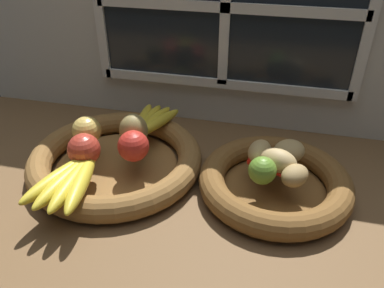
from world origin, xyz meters
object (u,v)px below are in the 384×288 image
object	(u,v)px
apple_red_front	(84,149)
potato_large	(278,161)
potato_small	(295,176)
chili_pepper	(271,170)
banana_bunch_back	(150,121)
potato_oblong	(260,152)
fruit_bowl_left	(116,160)
banana_bunch_front	(70,179)
apple_red_right	(133,146)
potato_back	(289,151)
fruit_bowl_right	(275,182)
apple_golden_left	(87,131)
lime_near	(262,170)
pear_brown	(134,130)

from	to	relation	value
apple_red_front	potato_large	size ratio (longest dim) A/B	0.86
apple_red_front	potato_small	distance (cm)	42.60
chili_pepper	apple_red_front	bearing A→B (deg)	-141.38
apple_red_front	banana_bunch_back	size ratio (longest dim) A/B	0.40
potato_small	potato_oblong	world-z (taller)	potato_oblong
potato_small	chili_pepper	size ratio (longest dim) A/B	0.59
fruit_bowl_left	banana_bunch_front	world-z (taller)	banana_bunch_front
apple_red_front	apple_red_right	world-z (taller)	apple_red_front
potato_back	potato_oblong	size ratio (longest dim) A/B	1.04
potato_large	chili_pepper	world-z (taller)	potato_large
fruit_bowl_right	potato_back	distance (cm)	7.26
chili_pepper	apple_golden_left	bearing A→B (deg)	-152.16
banana_bunch_front	potato_large	size ratio (longest dim) A/B	2.54
apple_golden_left	chili_pepper	world-z (taller)	apple_golden_left
fruit_bowl_right	apple_red_front	world-z (taller)	apple_red_front
potato_oblong	fruit_bowl_right	bearing A→B (deg)	-37.87
fruit_bowl_right	lime_near	world-z (taller)	lime_near
chili_pepper	banana_bunch_front	bearing A→B (deg)	-130.21
pear_brown	banana_bunch_front	distance (cm)	17.92
apple_red_front	chili_pepper	xyz separation A→B (cm)	(37.88, 4.82, -2.28)
pear_brown	potato_oblong	distance (cm)	27.73
fruit_bowl_left	apple_red_front	size ratio (longest dim) A/B	5.76
fruit_bowl_left	banana_bunch_front	distance (cm)	14.80
fruit_bowl_right	potato_large	xyz separation A→B (cm)	(0.00, 0.00, 5.43)
pear_brown	apple_golden_left	bearing A→B (deg)	-172.02
fruit_bowl_left	fruit_bowl_right	size ratio (longest dim) A/B	1.23
apple_red_front	banana_bunch_front	world-z (taller)	apple_red_front
banana_bunch_back	potato_back	size ratio (longest dim) A/B	2.42
banana_bunch_front	chili_pepper	world-z (taller)	banana_bunch_front
fruit_bowl_left	potato_small	bearing A→B (deg)	-5.04
fruit_bowl_right	apple_golden_left	xyz separation A→B (cm)	(-42.14, 1.13, 6.10)
apple_red_front	potato_oblong	world-z (taller)	apple_red_front
fruit_bowl_left	apple_red_right	distance (cm)	8.80
potato_oblong	chili_pepper	bearing A→B (deg)	-58.81
banana_bunch_back	potato_small	size ratio (longest dim) A/B	2.82
fruit_bowl_left	apple_red_right	size ratio (longest dim) A/B	5.86
apple_golden_left	banana_bunch_back	xyz separation A→B (cm)	(11.24, 10.51, -1.93)
chili_pepper	banana_bunch_back	bearing A→B (deg)	-172.33
banana_bunch_front	potato_large	xyz separation A→B (cm)	(38.39, 13.79, 0.99)
apple_red_front	pear_brown	bearing A→B (deg)	49.53
banana_bunch_back	potato_large	size ratio (longest dim) A/B	2.17
potato_large	lime_near	world-z (taller)	lime_near
fruit_bowl_right	banana_bunch_back	xyz separation A→B (cm)	(-30.90, 11.64, 4.17)
banana_bunch_back	chili_pepper	distance (cm)	32.44
pear_brown	lime_near	bearing A→B (deg)	-13.22
fruit_bowl_right	pear_brown	bearing A→B (deg)	175.26
fruit_bowl_right	apple_red_right	size ratio (longest dim) A/B	4.77
pear_brown	potato_back	size ratio (longest dim) A/B	1.09
apple_golden_left	chili_pepper	xyz separation A→B (cm)	(40.95, -2.53, -2.14)
banana_bunch_front	chili_pepper	bearing A→B (deg)	18.42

